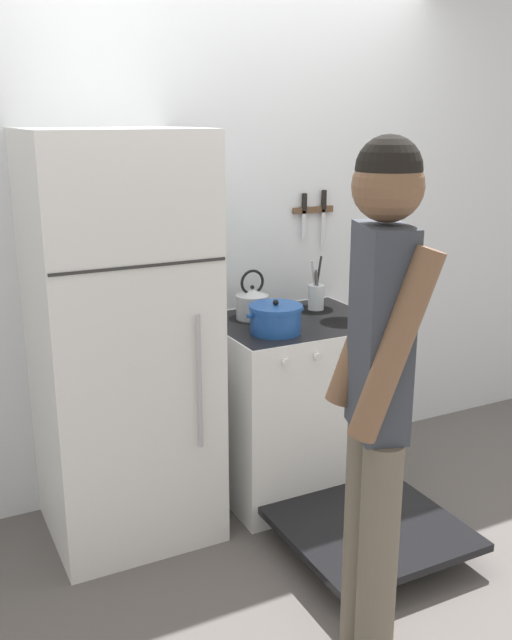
# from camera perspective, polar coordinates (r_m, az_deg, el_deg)

# --- Properties ---
(ground_plane) EXTENTS (14.00, 14.00, 0.00)m
(ground_plane) POSITION_cam_1_polar(r_m,az_deg,el_deg) (4.00, -3.28, -11.77)
(ground_plane) COLOR #5B5654
(wall_back) EXTENTS (10.00, 0.06, 2.55)m
(wall_back) POSITION_cam_1_polar(r_m,az_deg,el_deg) (3.61, -3.80, 6.64)
(wall_back) COLOR silver
(wall_back) RESTS_ON ground_plane
(refrigerator) EXTENTS (0.72, 0.69, 1.82)m
(refrigerator) POSITION_cam_1_polar(r_m,az_deg,el_deg) (3.18, -10.70, -1.74)
(refrigerator) COLOR white
(refrigerator) RESTS_ON ground_plane
(stove_range) EXTENTS (0.81, 1.38, 0.89)m
(stove_range) POSITION_cam_1_polar(r_m,az_deg,el_deg) (3.63, 3.36, -7.01)
(stove_range) COLOR white
(stove_range) RESTS_ON ground_plane
(dutch_oven_pot) EXTENTS (0.29, 0.25, 0.16)m
(dutch_oven_pot) POSITION_cam_1_polar(r_m,az_deg,el_deg) (3.29, 1.58, 0.10)
(dutch_oven_pot) COLOR #1E4C9E
(dutch_oven_pot) RESTS_ON stove_range
(tea_kettle) EXTENTS (0.20, 0.16, 0.25)m
(tea_kettle) POSITION_cam_1_polar(r_m,az_deg,el_deg) (3.52, -0.27, 1.38)
(tea_kettle) COLOR silver
(tea_kettle) RESTS_ON stove_range
(utensil_jar) EXTENTS (0.08, 0.08, 0.28)m
(utensil_jar) POSITION_cam_1_polar(r_m,az_deg,el_deg) (3.71, 4.82, 1.96)
(utensil_jar) COLOR silver
(utensil_jar) RESTS_ON stove_range
(person) EXTENTS (0.37, 0.43, 1.81)m
(person) POSITION_cam_1_polar(r_m,az_deg,el_deg) (2.29, 9.71, -5.44)
(person) COLOR #6B6051
(person) RESTS_ON ground_plane
(wall_knife_strip) EXTENTS (0.24, 0.03, 0.29)m
(wall_knife_strip) POSITION_cam_1_polar(r_m,az_deg,el_deg) (3.82, 4.64, 8.84)
(wall_knife_strip) COLOR brown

